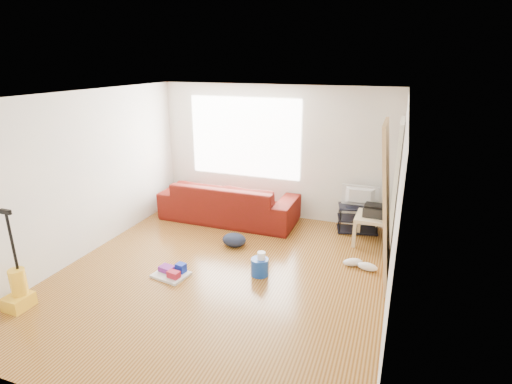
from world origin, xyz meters
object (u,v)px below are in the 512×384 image
(tv_stand, at_px, (358,218))
(cleaning_tray, at_px, (172,272))
(side_table, at_px, (374,220))
(vacuum, at_px, (18,290))
(sofa, at_px, (230,219))
(bucket, at_px, (260,275))
(backpack, at_px, (234,246))

(tv_stand, bearing_deg, cleaning_tray, -144.93)
(side_table, relative_size, vacuum, 0.48)
(sofa, bearing_deg, vacuum, 69.84)
(side_table, height_order, cleaning_tray, side_table)
(side_table, bearing_deg, bucket, -131.21)
(sofa, distance_m, tv_stand, 2.39)
(tv_stand, distance_m, cleaning_tray, 3.37)
(side_table, relative_size, backpack, 1.56)
(sofa, bearing_deg, side_table, 177.16)
(side_table, bearing_deg, cleaning_tray, -141.18)
(side_table, xyz_separation_m, cleaning_tray, (-2.58, -2.08, -0.36))
(cleaning_tray, xyz_separation_m, vacuum, (-1.37, -1.29, 0.18))
(bucket, bearing_deg, sofa, 125.28)
(sofa, distance_m, side_table, 2.70)
(bucket, bearing_deg, side_table, 48.79)
(tv_stand, height_order, bucket, tv_stand)
(side_table, xyz_separation_m, backpack, (-2.13, -0.89, -0.41))
(bucket, relative_size, cleaning_tray, 0.48)
(tv_stand, xyz_separation_m, cleaning_tray, (-2.28, -2.48, -0.20))
(side_table, relative_size, cleaning_tray, 1.18)
(vacuum, bearing_deg, bucket, 35.44)
(tv_stand, xyz_separation_m, backpack, (-1.83, -1.30, -0.25))
(bucket, distance_m, vacuum, 3.08)
(sofa, bearing_deg, tv_stand, -173.48)
(sofa, distance_m, cleaning_tray, 2.21)
(side_table, xyz_separation_m, vacuum, (-3.95, -3.37, -0.17))
(cleaning_tray, bearing_deg, backpack, 69.00)
(tv_stand, relative_size, side_table, 1.23)
(tv_stand, distance_m, bucket, 2.33)
(cleaning_tray, distance_m, vacuum, 1.89)
(side_table, bearing_deg, backpack, -157.19)
(bucket, distance_m, cleaning_tray, 1.25)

